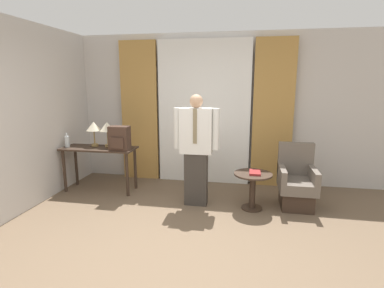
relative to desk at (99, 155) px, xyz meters
The scene contains 14 objects.
ground_plane 2.58m from the desk, 48.15° to the right, with size 16.00×16.00×0.00m, color brown.
wall_back 2.04m from the desk, 28.83° to the left, with size 10.00×0.06×2.70m.
curtain_sheer_center 1.96m from the desk, 25.30° to the left, with size 1.67×0.06×2.58m.
curtain_drape_left 1.12m from the desk, 60.18° to the left, with size 0.69×0.06×2.58m.
curtain_drape_right 3.07m from the desk, 15.29° to the left, with size 0.69×0.06×2.58m.
desk is the anchor object (origin of this frame).
table_lamp_left 0.48m from the desk, 142.01° to the left, with size 0.25×0.25×0.42m.
table_lamp_right 0.48m from the desk, 37.99° to the left, with size 0.25×0.25×0.42m.
bottle_near_edge 0.59m from the desk, behind, with size 0.08×0.08×0.24m.
backpack 0.55m from the desk, 15.54° to the right, with size 0.32×0.22×0.39m.
person 1.77m from the desk, 10.05° to the right, with size 0.68×0.22×1.67m.
armchair 3.23m from the desk, ahead, with size 0.52×0.63×0.93m.
side_table 2.60m from the desk, ahead, with size 0.55×0.55×0.54m.
book 2.61m from the desk, ahead, with size 0.16×0.26×0.03m.
Camera 1 is at (0.77, -2.71, 1.84)m, focal length 28.00 mm.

